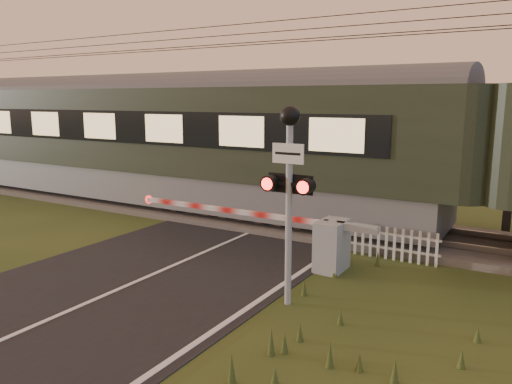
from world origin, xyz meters
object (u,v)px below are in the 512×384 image
Objects in this scene: boom_gate at (320,241)px; train at (494,155)px; picket_fence at (390,243)px; crossing_signal at (289,171)px.

train is at bearing 46.72° from boom_gate.
picket_fence is at bearing 49.65° from boom_gate.
crossing_signal is (0.30, -2.21, 1.91)m from boom_gate.
train is 6.21m from crossing_signal.
boom_gate reaches higher than picket_fence.
picket_fence is at bearing 75.92° from crossing_signal.
boom_gate is (-3.13, -3.32, -1.83)m from train.
picket_fence is at bearing -135.32° from train.
picket_fence is (-1.91, -1.89, -2.07)m from train.
train is at bearing 62.93° from crossing_signal.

